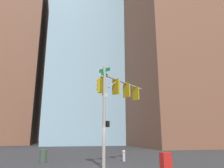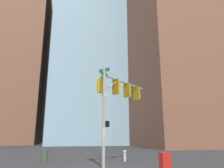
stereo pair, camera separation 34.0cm
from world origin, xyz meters
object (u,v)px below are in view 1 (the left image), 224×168
signal_pole_assembly (117,96)px  newspaper_box (166,162)px  litter_bin (43,156)px  fire_hydrant (124,155)px

signal_pole_assembly → newspaper_box: (-3.21, -1.96, -4.34)m
litter_bin → newspaper_box: (-6.38, -7.03, 0.05)m
fire_hydrant → signal_pole_assembly: bearing=153.0°
signal_pole_assembly → newspaper_box: bearing=-99.3°
litter_bin → signal_pole_assembly: bearing=-122.0°
fire_hydrant → newspaper_box: 5.61m
signal_pole_assembly → fire_hydrant: signal_pole_assembly is taller
signal_pole_assembly → litter_bin: (3.17, 5.08, -4.39)m
fire_hydrant → newspaper_box: size_ratio=0.83×
signal_pole_assembly → fire_hydrant: size_ratio=7.64×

